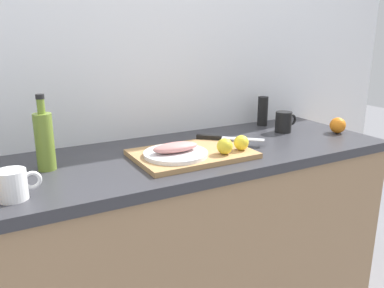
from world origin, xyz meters
name	(u,v)px	position (x,y,z in m)	size (l,w,h in m)	color
back_wall	(124,60)	(0.00, 0.33, 1.25)	(3.20, 0.05, 2.50)	white
kitchen_counter	(159,258)	(0.00, 0.00, 0.45)	(2.00, 0.60, 0.90)	#9E7A56
cutting_board	(192,154)	(0.12, -0.06, 0.91)	(0.45, 0.31, 0.02)	tan
white_plate	(176,154)	(0.04, -0.08, 0.93)	(0.24, 0.24, 0.01)	white
fish_fillet	(176,147)	(0.04, -0.08, 0.95)	(0.18, 0.08, 0.04)	tan
chef_knife	(221,138)	(0.32, 0.02, 0.93)	(0.24, 0.21, 0.02)	silver
lemon_0	(225,146)	(0.22, -0.15, 0.95)	(0.06, 0.06, 0.06)	yellow
lemon_1	(241,143)	(0.30, -0.14, 0.95)	(0.06, 0.06, 0.06)	yellow
olive_oil_bottle	(44,140)	(-0.40, 0.05, 1.01)	(0.06, 0.06, 0.27)	olive
coffee_mug_0	(284,122)	(0.70, 0.06, 0.95)	(0.12, 0.08, 0.10)	black
coffee_mug_1	(13,185)	(-0.52, -0.17, 0.94)	(0.13, 0.09, 0.09)	white
orange_0	(338,125)	(0.91, -0.08, 0.94)	(0.07, 0.07, 0.07)	orange
pepper_mill	(263,111)	(0.69, 0.22, 0.97)	(0.05, 0.05, 0.15)	black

